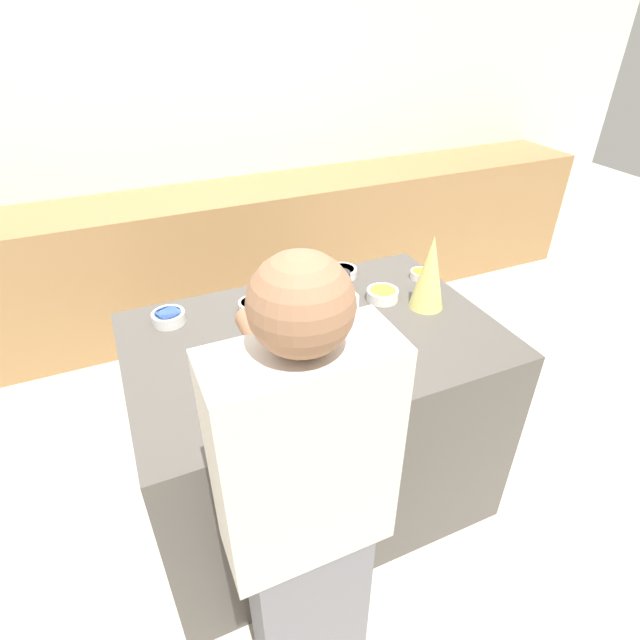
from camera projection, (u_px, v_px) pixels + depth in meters
The scene contains 15 objects.
ground_plane at pixel (315, 488), 2.49m from camera, with size 12.00×12.00×0.00m, color beige.
wall_back at pixel (191, 128), 3.40m from camera, with size 8.00×0.05×2.60m.
back_cabinet_block at pixel (217, 257), 3.60m from camera, with size 6.00×0.60×0.95m.
kitchen_island at pixel (315, 420), 2.24m from camera, with size 1.46×0.97×0.94m.
baking_tray at pixel (329, 334), 1.97m from camera, with size 0.39×0.34×0.01m.
gingerbread_house at pixel (329, 311), 1.91m from camera, with size 0.17×0.16×0.27m.
decorative_tree at pixel (430, 273), 2.06m from camera, with size 0.15×0.15×0.33m.
candy_bowl_center_rear at pixel (382, 294), 2.19m from camera, with size 0.14×0.14×0.05m.
candy_bowl_front_corner at pixel (253, 306), 2.10m from camera, with size 0.12×0.12×0.05m.
candy_bowl_near_tray_right at pixel (311, 292), 2.19m from camera, with size 0.12×0.12×0.05m.
candy_bowl_behind_tray at pixel (169, 317), 2.03m from camera, with size 0.13×0.13×0.05m.
candy_bowl_near_tray_left at pixel (342, 272), 2.37m from camera, with size 0.14×0.14×0.04m.
candy_bowl_far_right at pixel (421, 274), 2.36m from camera, with size 0.10×0.10×0.04m.
mug at pixel (341, 282), 2.23m from camera, with size 0.08×0.08×0.10m.
person at pixel (306, 522), 1.36m from camera, with size 0.44×0.55×1.67m.
Camera 1 is at (-0.64, -1.49, 2.07)m, focal length 28.00 mm.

